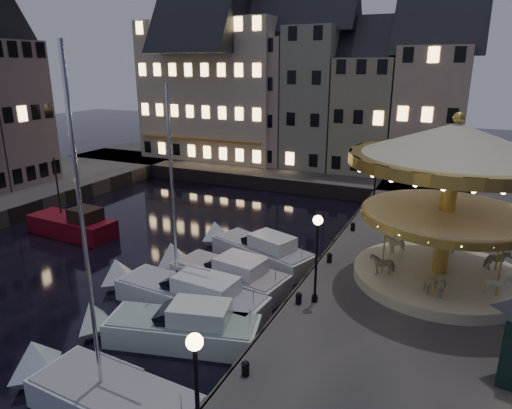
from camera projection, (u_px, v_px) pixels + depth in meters
The scene contains 26 objects.
ground at pixel (173, 303), 23.36m from camera, with size 160.00×160.00×0.00m, color black.
quay_east at pixel (475, 296), 22.76m from camera, with size 16.00×56.00×1.30m, color #474442.
quay_north at pixel (258, 168), 50.66m from camera, with size 44.00×12.00×1.30m, color #474442.
quaywall_e at pixel (321, 267), 25.96m from camera, with size 0.15×44.00×1.30m, color #47423A.
quaywall_n at pixel (251, 182), 44.65m from camera, with size 48.00×0.15×1.30m, color #47423A.
streetlamp_a at pixel (196, 384), 11.48m from camera, with size 0.44×0.44×4.17m.
streetlamp_b at pixel (317, 246), 20.15m from camera, with size 0.44×0.44×4.17m.
streetlamp_c at pixel (375, 179), 31.86m from camera, with size 0.44×0.44×4.17m.
bollard_a at pixel (245, 368), 15.90m from camera, with size 0.30×0.30×0.57m.
bollard_b at pixel (299, 298), 20.67m from camera, with size 0.30×0.30×0.57m.
bollard_c at pixel (329, 257), 25.01m from camera, with size 0.30×0.30×0.57m.
bollard_d at pixel (353, 226), 29.78m from camera, with size 0.30×0.30×0.57m.
townhouse_na at pixel (178, 98), 54.90m from camera, with size 5.50×8.00×12.80m.
townhouse_nb at pixel (218, 95), 52.57m from camera, with size 6.16×8.00×13.80m.
townhouse_nc at pixel (266, 92), 50.00m from camera, with size 6.82×8.00×14.80m.
townhouse_nd at pixel (316, 89), 47.55m from camera, with size 5.50×8.00×15.80m.
townhouse_ne at pixel (368, 105), 45.81m from camera, with size 6.16×8.00×12.80m.
townhouse_nf at pixel (432, 102), 43.23m from camera, with size 6.82×8.00×13.80m.
hotel_corner at pixel (218, 82), 52.11m from camera, with size 17.60×9.00×16.80m.
motorboat_a at pixel (104, 397), 16.02m from camera, with size 7.43×2.79×12.36m.
motorboat_b at pixel (174, 329), 19.98m from camera, with size 7.73×3.92×2.15m.
motorboat_c at pixel (184, 294), 22.87m from camera, with size 9.06×2.92×12.00m.
motorboat_d at pixel (223, 275), 25.03m from camera, with size 7.65×3.53×2.15m.
motorboat_e at pixel (257, 250), 28.35m from camera, with size 7.81×4.56×2.15m.
red_fishing_boat at pixel (74, 226), 32.50m from camera, with size 6.85×2.70×5.72m.
carousel at pixel (452, 174), 21.29m from camera, with size 9.58×9.58×8.39m.
Camera 1 is at (12.60, -17.11, 11.73)m, focal length 32.00 mm.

